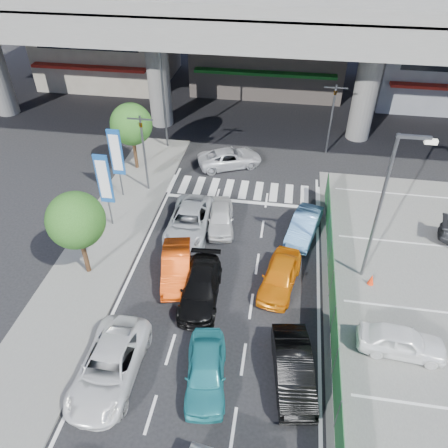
% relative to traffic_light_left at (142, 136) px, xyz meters
% --- Properties ---
extents(ground, '(120.00, 120.00, 0.00)m').
position_rel_traffic_light_left_xyz_m(ground, '(6.20, -12.00, -3.94)').
color(ground, black).
rests_on(ground, ground).
extents(sidewalk_left, '(4.00, 30.00, 0.12)m').
position_rel_traffic_light_left_xyz_m(sidewalk_left, '(-0.80, -8.00, -3.88)').
color(sidewalk_left, '#5C5C5A').
rests_on(sidewalk_left, ground).
extents(fence_run, '(0.16, 22.00, 1.80)m').
position_rel_traffic_light_left_xyz_m(fence_run, '(11.50, -11.00, -3.04)').
color(fence_run, '#205E2E').
rests_on(fence_run, ground).
extents(expressway, '(64.00, 14.00, 10.75)m').
position_rel_traffic_light_left_xyz_m(expressway, '(6.20, 10.00, 4.83)').
color(expressway, slate).
rests_on(expressway, ground).
extents(building_west, '(12.00, 10.90, 13.00)m').
position_rel_traffic_light_left_xyz_m(building_west, '(-9.80, 19.97, 2.56)').
color(building_west, gray).
rests_on(building_west, ground).
extents(building_center, '(14.00, 10.90, 15.00)m').
position_rel_traffic_light_left_xyz_m(building_center, '(6.20, 20.97, 3.56)').
color(building_center, gray).
rests_on(building_center, ground).
extents(traffic_light_left, '(1.60, 1.24, 5.20)m').
position_rel_traffic_light_left_xyz_m(traffic_light_left, '(0.00, 0.00, 0.00)').
color(traffic_light_left, '#595B60').
rests_on(traffic_light_left, ground).
extents(traffic_light_right, '(1.60, 1.24, 5.20)m').
position_rel_traffic_light_left_xyz_m(traffic_light_right, '(11.70, 7.00, 0.00)').
color(traffic_light_right, '#595B60').
rests_on(traffic_light_right, ground).
extents(street_lamp_right, '(1.65, 0.22, 8.00)m').
position_rel_traffic_light_left_xyz_m(street_lamp_right, '(13.37, -6.00, 0.83)').
color(street_lamp_right, '#595B60').
rests_on(street_lamp_right, ground).
extents(street_lamp_left, '(1.65, 0.22, 8.00)m').
position_rel_traffic_light_left_xyz_m(street_lamp_left, '(-0.13, 6.00, 0.83)').
color(street_lamp_left, '#595B60').
rests_on(street_lamp_left, ground).
extents(signboard_near, '(0.80, 0.14, 4.70)m').
position_rel_traffic_light_left_xyz_m(signboard_near, '(-1.00, -4.01, -0.87)').
color(signboard_near, '#595B60').
rests_on(signboard_near, ground).
extents(signboard_far, '(0.80, 0.14, 4.70)m').
position_rel_traffic_light_left_xyz_m(signboard_far, '(-1.40, -1.01, -0.87)').
color(signboard_far, '#595B60').
rests_on(signboard_far, ground).
extents(tree_near, '(2.80, 2.80, 4.80)m').
position_rel_traffic_light_left_xyz_m(tree_near, '(-0.80, -8.00, -0.55)').
color(tree_near, '#382314').
rests_on(tree_near, ground).
extents(tree_far, '(2.80, 2.80, 4.80)m').
position_rel_traffic_light_left_xyz_m(tree_far, '(-1.60, 2.50, -0.55)').
color(tree_far, '#382314').
rests_on(tree_far, ground).
extents(sedan_white_mid_left, '(2.30, 4.97, 1.38)m').
position_rel_traffic_light_left_xyz_m(sedan_white_mid_left, '(2.55, -13.68, -3.25)').
color(sedan_white_mid_left, white).
rests_on(sedan_white_mid_left, ground).
extents(taxi_teal_mid, '(2.14, 4.13, 1.34)m').
position_rel_traffic_light_left_xyz_m(taxi_teal_mid, '(6.42, -13.25, -3.26)').
color(taxi_teal_mid, teal).
rests_on(taxi_teal_mid, ground).
extents(hatch_black_mid_right, '(2.07, 4.33, 1.37)m').
position_rel_traffic_light_left_xyz_m(hatch_black_mid_right, '(9.87, -12.61, -3.25)').
color(hatch_black_mid_right, black).
rests_on(hatch_black_mid_right, ground).
extents(taxi_orange_left, '(2.22, 4.24, 1.33)m').
position_rel_traffic_light_left_xyz_m(taxi_orange_left, '(3.80, -7.55, -3.27)').
color(taxi_orange_left, '#CB3C09').
rests_on(taxi_orange_left, ground).
extents(sedan_black_mid, '(2.06, 4.54, 1.29)m').
position_rel_traffic_light_left_xyz_m(sedan_black_mid, '(5.30, -8.81, -3.29)').
color(sedan_black_mid, black).
rests_on(sedan_black_mid, ground).
extents(taxi_orange_right, '(2.30, 4.19, 1.35)m').
position_rel_traffic_light_left_xyz_m(taxi_orange_right, '(9.03, -7.41, -3.26)').
color(taxi_orange_right, orange).
rests_on(taxi_orange_right, ground).
extents(wagon_silver_front_left, '(2.37, 5.00, 1.38)m').
position_rel_traffic_light_left_xyz_m(wagon_silver_front_left, '(3.61, -3.83, -3.25)').
color(wagon_silver_front_left, '#B4B8BC').
rests_on(wagon_silver_front_left, ground).
extents(sedan_white_front_mid, '(2.06, 3.89, 1.26)m').
position_rel_traffic_light_left_xyz_m(sedan_white_front_mid, '(5.33, -3.08, -3.30)').
color(sedan_white_front_mid, silver).
rests_on(sedan_white_front_mid, ground).
extents(kei_truck_front_right, '(2.25, 4.11, 1.28)m').
position_rel_traffic_light_left_xyz_m(kei_truck_front_right, '(10.16, -3.16, -3.29)').
color(kei_truck_front_right, '#5C93CE').
rests_on(kei_truck_front_right, ground).
extents(crossing_wagon_silver, '(4.96, 3.72, 1.25)m').
position_rel_traffic_light_left_xyz_m(crossing_wagon_silver, '(4.84, 3.93, -3.31)').
color(crossing_wagon_silver, silver).
rests_on(crossing_wagon_silver, ground).
extents(parked_sedan_white, '(3.77, 1.74, 1.25)m').
position_rel_traffic_light_left_xyz_m(parked_sedan_white, '(14.37, -10.54, -3.25)').
color(parked_sedan_white, white).
rests_on(parked_sedan_white, parking_lot).
extents(traffic_cone, '(0.42, 0.42, 0.62)m').
position_rel_traffic_light_left_xyz_m(traffic_cone, '(13.58, -6.63, -3.56)').
color(traffic_cone, '#FA320D').
rests_on(traffic_cone, parking_lot).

